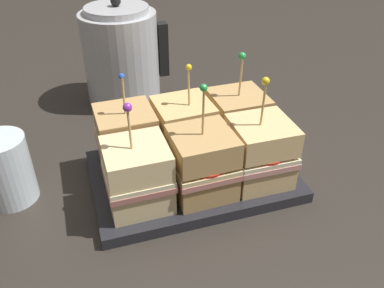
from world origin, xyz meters
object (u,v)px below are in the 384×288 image
object	(u,v)px
sandwich_back_left	(127,139)
kettle_steel	(122,56)
serving_platter	(192,176)
drinking_glass	(6,170)
sandwich_front_left	(138,175)
sandwich_front_center	(203,163)
sandwich_back_center	(184,130)
sandwich_back_right	(237,121)
sandwich_front_right	(260,152)

from	to	relation	value
sandwich_back_left	kettle_steel	size ratio (longest dim) A/B	0.74
serving_platter	drinking_glass	bearing A→B (deg)	171.07
sandwich_front_left	sandwich_back_left	world-z (taller)	sandwich_back_left
sandwich_front_left	sandwich_back_left	distance (m)	0.09
sandwich_front_center	sandwich_back_center	size ratio (longest dim) A/B	1.06
sandwich_back_center	sandwich_back_right	world-z (taller)	sandwich_back_right
sandwich_back_left	serving_platter	bearing A→B (deg)	-27.09
sandwich_front_right	sandwich_back_center	distance (m)	0.13
sandwich_back_center	drinking_glass	size ratio (longest dim) A/B	1.56
sandwich_back_center	sandwich_back_right	distance (m)	0.09
sandwich_front_left	drinking_glass	xyz separation A→B (m)	(-0.18, 0.09, -0.01)
sandwich_back_left	kettle_steel	bearing A→B (deg)	81.67
serving_platter	sandwich_back_right	world-z (taller)	sandwich_back_right
serving_platter	sandwich_back_center	xyz separation A→B (m)	(0.00, 0.05, 0.06)
sandwich_front_right	sandwich_front_center	bearing A→B (deg)	-179.56
sandwich_back_left	sandwich_back_right	bearing A→B (deg)	-0.39
sandwich_back_left	drinking_glass	bearing A→B (deg)	-178.66
serving_platter	sandwich_back_right	bearing A→B (deg)	26.01
sandwich_front_left	drinking_glass	distance (m)	0.20
sandwich_back_right	kettle_steel	xyz separation A→B (m)	(-0.15, 0.27, 0.03)
drinking_glass	sandwich_front_center	bearing A→B (deg)	-18.45
serving_platter	sandwich_back_center	bearing A→B (deg)	89.55
serving_platter	sandwich_front_right	bearing A→B (deg)	-27.49
sandwich_back_left	sandwich_back_right	distance (m)	0.18
sandwich_back_center	sandwich_front_center	bearing A→B (deg)	-89.78
sandwich_front_left	kettle_steel	xyz separation A→B (m)	(0.04, 0.36, 0.03)
drinking_glass	kettle_steel	bearing A→B (deg)	51.13
sandwich_back_right	drinking_glass	distance (m)	0.36
sandwich_back_center	drinking_glass	distance (m)	0.27
serving_platter	sandwich_back_center	world-z (taller)	sandwich_back_center
serving_platter	sandwich_back_center	distance (m)	0.07
sandwich_back_left	drinking_glass	world-z (taller)	sandwich_back_left
sandwich_front_right	sandwich_back_left	size ratio (longest dim) A/B	1.05
sandwich_front_left	sandwich_front_right	xyz separation A→B (m)	(0.18, -0.00, 0.00)
sandwich_front_left	sandwich_front_center	size ratio (longest dim) A/B	0.92
serving_platter	sandwich_back_left	size ratio (longest dim) A/B	1.91
sandwich_front_left	sandwich_front_center	bearing A→B (deg)	-2.07
sandwich_front_left	kettle_steel	bearing A→B (deg)	83.56
sandwich_front_center	sandwich_back_left	bearing A→B (deg)	134.20
sandwich_back_right	sandwich_back_center	bearing A→B (deg)	179.81
sandwich_front_left	kettle_steel	distance (m)	0.36
sandwich_front_center	drinking_glass	world-z (taller)	sandwich_front_center
sandwich_back_center	sandwich_back_right	xyz separation A→B (m)	(0.09, -0.00, 0.00)
sandwich_back_left	drinking_glass	xyz separation A→B (m)	(-0.18, -0.00, -0.01)
drinking_glass	sandwich_front_left	bearing A→B (deg)	-26.10
sandwich_front_center	drinking_glass	xyz separation A→B (m)	(-0.27, 0.09, -0.01)
serving_platter	sandwich_front_center	size ratio (longest dim) A/B	1.80
serving_platter	sandwich_back_right	xyz separation A→B (m)	(0.09, 0.05, 0.06)
sandwich_back_center	sandwich_front_right	bearing A→B (deg)	-45.79
sandwich_back_left	sandwich_back_right	world-z (taller)	sandwich_back_right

